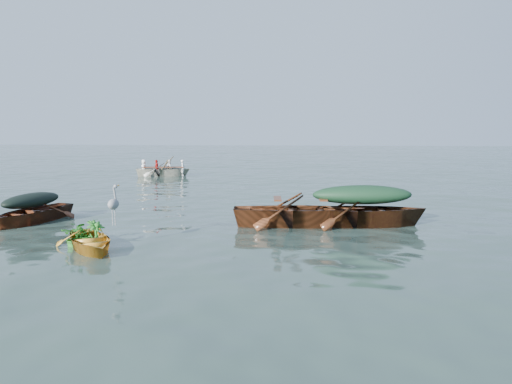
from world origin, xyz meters
TOP-DOWN VIEW (x-y plane):
  - ground at (0.00, 0.00)m, footprint 140.00×140.00m
  - yellow_dinghy at (-2.29, -3.26)m, footprint 2.60×2.94m
  - dark_covered_boat at (-5.27, -0.34)m, footprint 2.16×3.94m
  - green_tarp_boat at (3.90, 0.08)m, footprint 5.03×2.03m
  - open_wooden_boat at (2.22, -0.10)m, footprint 5.09×1.96m
  - rowed_boat at (-5.63, 13.87)m, footprint 4.34×2.00m
  - dark_tarp_cover at (-5.27, -0.34)m, footprint 1.19×2.17m
  - green_tarp_cover at (3.90, 0.08)m, footprint 2.76×1.12m
  - thwart_benches at (2.22, -0.10)m, footprint 2.56×1.13m
  - heron at (-1.87, -2.89)m, footprint 0.46×0.49m
  - dinghy_weeds at (-2.59, -2.80)m, footprint 1.10×1.14m
  - rowers at (-5.63, 13.87)m, footprint 3.09×1.64m
  - oars at (-5.63, 13.87)m, footprint 1.06×2.67m

SIDE VIEW (x-z plane):
  - ground at x=0.00m, z-range 0.00..0.00m
  - yellow_dinghy at x=-2.29m, z-range -0.36..0.36m
  - dark_covered_boat at x=-5.27m, z-range -0.47..0.47m
  - green_tarp_boat at x=3.90m, z-range -0.59..0.59m
  - open_wooden_boat at x=2.22m, z-range -0.60..0.60m
  - rowed_boat at x=-5.63m, z-range -0.50..0.50m
  - oars at x=-5.63m, z-range 0.50..0.56m
  - thwart_benches at x=2.22m, z-range 0.60..0.64m
  - dinghy_weeds at x=-2.59m, z-range 0.36..0.96m
  - dark_tarp_cover at x=-5.27m, z-range 0.47..0.87m
  - heron at x=-1.87m, z-range 0.36..1.28m
  - green_tarp_cover at x=3.90m, z-range 0.59..1.11m
  - rowers at x=-5.63m, z-range 0.50..1.26m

